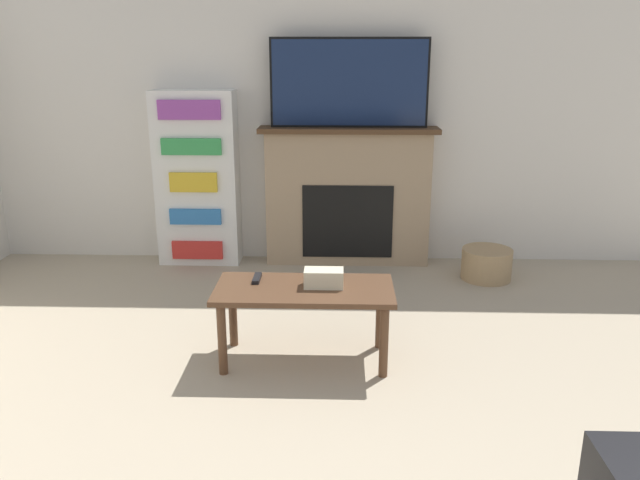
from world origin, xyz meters
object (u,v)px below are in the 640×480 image
at_px(tv, 349,83).
at_px(storage_basket, 487,264).
at_px(bookshelf, 197,179).
at_px(fireplace, 348,196).
at_px(coffee_table, 304,298).

xyz_separation_m(tv, storage_basket, (1.09, -0.35, -1.36)).
bearing_deg(storage_basket, bookshelf, 171.48).
bearing_deg(bookshelf, storage_basket, -8.52).
bearing_deg(fireplace, storage_basket, -18.81).
height_order(tv, storage_basket, tv).
bearing_deg(fireplace, tv, -90.00).
bearing_deg(coffee_table, bookshelf, 119.29).
bearing_deg(fireplace, coffee_table, -98.39).
bearing_deg(coffee_table, fireplace, 81.61).
bearing_deg(fireplace, bookshelf, -178.96).
distance_m(bookshelf, storage_basket, 2.43).
bearing_deg(tv, bookshelf, -179.88).
bearing_deg(storage_basket, fireplace, 161.19).
height_order(tv, bookshelf, tv).
xyz_separation_m(fireplace, bookshelf, (-1.24, -0.02, 0.14)).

